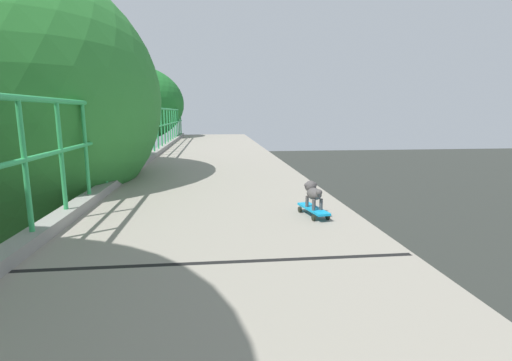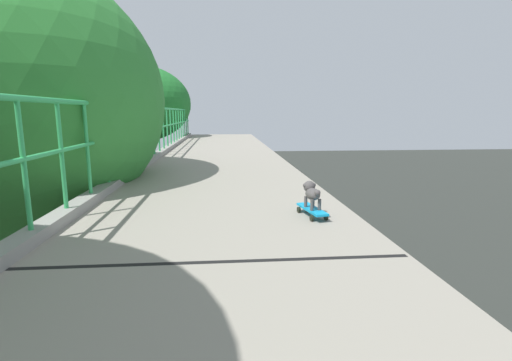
# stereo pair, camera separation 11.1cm
# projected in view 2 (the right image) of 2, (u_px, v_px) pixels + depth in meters

# --- Properties ---
(overpass_deck) EXTENTS (3.18, 32.58, 0.42)m
(overpass_deck) POSITION_uv_depth(u_px,v_px,m) (211.00, 259.00, 3.43)
(overpass_deck) COLOR gray
(overpass_deck) RESTS_ON bridge_pier
(green_railing) EXTENTS (0.20, 30.95, 1.25)m
(green_railing) POSITION_uv_depth(u_px,v_px,m) (29.00, 211.00, 3.21)
(green_railing) COLOR gray
(green_railing) RESTS_ON overpass_deck
(car_yellow_cab_fifth) EXTENTS (2.01, 4.18, 1.62)m
(car_yellow_cab_fifth) POSITION_uv_depth(u_px,v_px,m) (51.00, 269.00, 14.10)
(car_yellow_cab_fifth) COLOR yellow
(car_yellow_cab_fifth) RESTS_ON ground
(city_bus) EXTENTS (2.57, 10.63, 3.04)m
(city_bus) POSITION_uv_depth(u_px,v_px,m) (75.00, 181.00, 26.47)
(city_bus) COLOR red
(city_bus) RESTS_ON ground
(roadside_tree_far) EXTENTS (4.74, 4.74, 8.62)m
(roadside_tree_far) POSITION_uv_depth(u_px,v_px,m) (138.00, 106.00, 17.06)
(roadside_tree_far) COLOR #4F3625
(roadside_tree_far) RESTS_ON ground
(toy_skateboard) EXTENTS (0.26, 0.56, 0.09)m
(toy_skateboard) POSITION_uv_depth(u_px,v_px,m) (312.00, 210.00, 4.06)
(toy_skateboard) COLOR #1093CE
(toy_skateboard) RESTS_ON overpass_deck
(small_dog) EXTENTS (0.18, 0.33, 0.29)m
(small_dog) POSITION_uv_depth(u_px,v_px,m) (312.00, 192.00, 4.04)
(small_dog) COLOR #4A4646
(small_dog) RESTS_ON toy_skateboard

